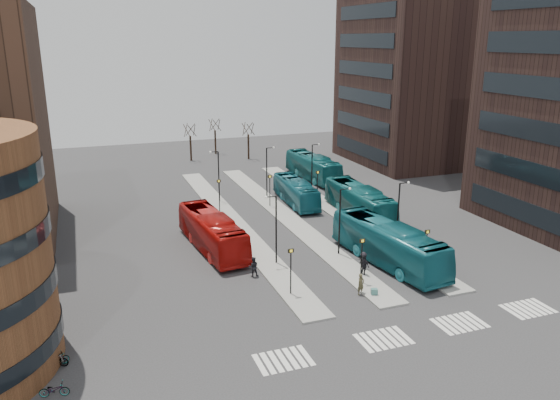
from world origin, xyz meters
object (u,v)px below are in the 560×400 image
object	(u,v)px
teal_bus_a	(388,244)
commuter_a	(253,267)
teal_bus_d	(313,167)
commuter_b	(364,265)
suitcase	(374,292)
bicycle_mid	(55,359)
red_bus	(212,232)
teal_bus_c	(359,201)
commuter_c	(363,261)
bicycle_near	(54,390)
traveller	(361,284)
teal_bus_b	(296,192)
bicycle_far	(55,361)

from	to	relation	value
teal_bus_a	commuter_a	distance (m)	11.88
teal_bus_d	commuter_b	bearing A→B (deg)	-108.61
suitcase	bicycle_mid	bearing A→B (deg)	-158.07
red_bus	teal_bus_c	xyz separation A→B (m)	(17.38, 3.94, 0.02)
teal_bus_c	commuter_a	xyz separation A→B (m)	(-15.62, -11.02, -0.89)
teal_bus_d	commuter_c	distance (m)	31.00
commuter_c	bicycle_near	distance (m)	25.94
teal_bus_c	traveller	size ratio (longest dim) A/B	7.27
bicycle_mid	teal_bus_d	bearing A→B (deg)	-18.69
suitcase	bicycle_mid	size ratio (longest dim) A/B	0.38
bicycle_near	commuter_c	bearing A→B (deg)	-56.92
commuter_c	red_bus	bearing A→B (deg)	-104.44
commuter_a	bicycle_mid	world-z (taller)	commuter_a
suitcase	teal_bus_b	world-z (taller)	teal_bus_b
red_bus	bicycle_near	bearing A→B (deg)	-131.44
teal_bus_a	bicycle_near	size ratio (longest dim) A/B	8.09
traveller	bicycle_far	distance (m)	21.79
suitcase	teal_bus_d	world-z (taller)	teal_bus_d
teal_bus_a	teal_bus_b	size ratio (longest dim) A/B	1.25
commuter_c	bicycle_mid	distance (m)	24.99
suitcase	red_bus	world-z (taller)	red_bus
suitcase	bicycle_near	size ratio (longest dim) A/B	0.37
teal_bus_d	bicycle_mid	xyz separation A→B (m)	(-32.50, -36.22, -1.25)
teal_bus_d	commuter_c	world-z (taller)	teal_bus_d
teal_bus_a	bicycle_near	bearing A→B (deg)	-166.96
bicycle_near	bicycle_far	size ratio (longest dim) A/B	0.98
bicycle_near	bicycle_mid	xyz separation A→B (m)	(0.00, 3.05, 0.05)
red_bus	commuter_b	size ratio (longest dim) A/B	6.50
teal_bus_b	bicycle_far	size ratio (longest dim) A/B	6.37
suitcase	red_bus	size ratio (longest dim) A/B	0.05
commuter_b	commuter_c	size ratio (longest dim) A/B	1.24
teal_bus_b	bicycle_mid	size ratio (longest dim) A/B	6.67
teal_bus_a	traveller	distance (m)	6.89
red_bus	commuter_b	xyz separation A→B (m)	(10.34, -10.17, -0.77)
suitcase	traveller	distance (m)	1.17
red_bus	traveller	world-z (taller)	red_bus
commuter_c	bicycle_far	distance (m)	25.02
teal_bus_b	teal_bus_c	world-z (taller)	teal_bus_c
red_bus	bicycle_near	distance (m)	22.66
traveller	bicycle_mid	xyz separation A→B (m)	(-21.67, -2.18, -0.38)
bicycle_far	bicycle_near	bearing A→B (deg)	156.44
red_bus	bicycle_mid	world-z (taller)	red_bus
suitcase	commuter_a	world-z (taller)	commuter_a
commuter_b	suitcase	bearing A→B (deg)	149.65
bicycle_mid	teal_bus_a	bearing A→B (deg)	-52.63
teal_bus_b	commuter_b	distance (m)	21.15
suitcase	commuter_a	distance (m)	10.05
suitcase	teal_bus_d	xyz separation A→B (m)	(9.99, 34.64, 1.42)
teal_bus_d	bicycle_far	size ratio (longest dim) A/B	7.51
teal_bus_a	teal_bus_b	bearing A→B (deg)	85.34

